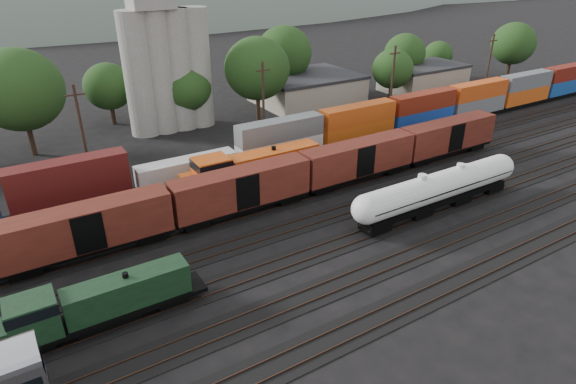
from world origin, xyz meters
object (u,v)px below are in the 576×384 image
tank_car_a (420,194)px  grain_silo (166,57)px  green_locomotive (92,305)px  orange_locomotive (250,169)px

tank_car_a → grain_silo: bearing=106.5°
tank_car_a → grain_silo: (-12.18, 41.00, 8.55)m
green_locomotive → orange_locomotive: size_ratio=0.80×
tank_car_a → grain_silo: size_ratio=0.60×
orange_locomotive → grain_silo: bearing=90.4°
tank_car_a → orange_locomotive: (-11.99, 15.00, -0.04)m
orange_locomotive → grain_silo: (-0.19, 26.00, 8.58)m
green_locomotive → orange_locomotive: (20.65, 15.00, 0.37)m
green_locomotive → grain_silo: (20.46, 41.00, 8.96)m
orange_locomotive → tank_car_a: bearing=-51.4°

